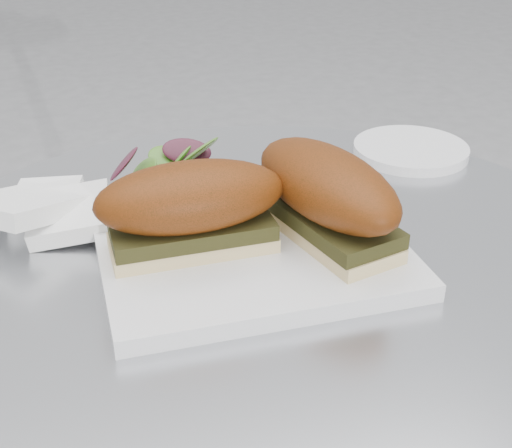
{
  "coord_description": "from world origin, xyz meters",
  "views": [
    {
      "loc": [
        -0.18,
        -0.5,
        1.06
      ],
      "look_at": [
        -0.01,
        0.02,
        0.77
      ],
      "focal_mm": 50.0,
      "sensor_mm": 36.0,
      "label": 1
    }
  ],
  "objects_px": {
    "plate": "(244,238)",
    "sandwich_left": "(191,206)",
    "sandwich_right": "(326,193)",
    "saucer": "(411,150)"
  },
  "relations": [
    {
      "from": "plate",
      "to": "saucer",
      "type": "relative_size",
      "value": 1.96
    },
    {
      "from": "sandwich_right",
      "to": "sandwich_left",
      "type": "bearing_deg",
      "value": -107.96
    },
    {
      "from": "plate",
      "to": "saucer",
      "type": "bearing_deg",
      "value": 29.87
    },
    {
      "from": "sandwich_right",
      "to": "saucer",
      "type": "height_order",
      "value": "sandwich_right"
    },
    {
      "from": "saucer",
      "to": "sandwich_left",
      "type": "bearing_deg",
      "value": -151.92
    },
    {
      "from": "plate",
      "to": "sandwich_right",
      "type": "bearing_deg",
      "value": -23.14
    },
    {
      "from": "sandwich_right",
      "to": "saucer",
      "type": "bearing_deg",
      "value": 120.61
    },
    {
      "from": "sandwich_left",
      "to": "sandwich_right",
      "type": "height_order",
      "value": "same"
    },
    {
      "from": "plate",
      "to": "sandwich_left",
      "type": "bearing_deg",
      "value": -161.54
    },
    {
      "from": "plate",
      "to": "sandwich_left",
      "type": "xyz_separation_m",
      "value": [
        -0.05,
        -0.02,
        0.05
      ]
    }
  ]
}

